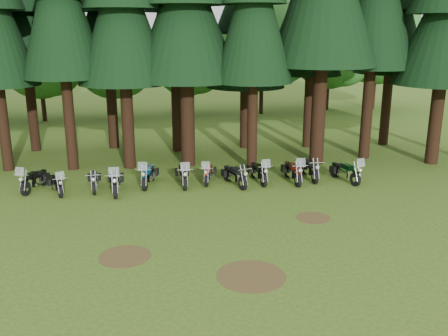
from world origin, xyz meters
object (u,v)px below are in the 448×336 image
at_px(motorcycle_1, 57,185).
at_px(motorcycle_3, 116,182).
at_px(motorcycle_2, 94,181).
at_px(motorcycle_4, 148,176).
at_px(motorcycle_6, 208,174).
at_px(motorcycle_11, 345,172).
at_px(motorcycle_5, 183,176).
at_px(motorcycle_8, 259,173).
at_px(motorcycle_9, 293,172).
at_px(motorcycle_0, 34,181).
at_px(motorcycle_10, 310,169).
at_px(motorcycle_7, 235,176).

bearing_deg(motorcycle_1, motorcycle_3, -27.62).
bearing_deg(motorcycle_2, motorcycle_4, 1.60).
bearing_deg(motorcycle_6, motorcycle_11, 6.49).
bearing_deg(motorcycle_5, motorcycle_4, 170.40).
bearing_deg(motorcycle_1, motorcycle_8, -19.43).
height_order(motorcycle_9, motorcycle_11, motorcycle_9).
xyz_separation_m(motorcycle_0, motorcycle_9, (12.58, -0.48, 0.03)).
bearing_deg(motorcycle_4, motorcycle_10, 12.20).
bearing_deg(motorcycle_8, motorcycle_0, 172.73).
height_order(motorcycle_1, motorcycle_5, motorcycle_5).
relative_size(motorcycle_0, motorcycle_8, 0.97).
distance_m(motorcycle_0, motorcycle_7, 9.61).
distance_m(motorcycle_5, motorcycle_9, 5.51).
relative_size(motorcycle_8, motorcycle_11, 1.01).
bearing_deg(motorcycle_1, motorcycle_9, -20.94).
distance_m(motorcycle_2, motorcycle_4, 2.60).
distance_m(motorcycle_6, motorcycle_8, 2.53).
xyz_separation_m(motorcycle_3, motorcycle_10, (9.74, 0.85, -0.02)).
relative_size(motorcycle_1, motorcycle_5, 0.86).
bearing_deg(motorcycle_6, motorcycle_2, -161.86).
relative_size(motorcycle_3, motorcycle_7, 1.12).
relative_size(motorcycle_3, motorcycle_9, 1.02).
bearing_deg(motorcycle_9, motorcycle_4, 174.01).
xyz_separation_m(motorcycle_0, motorcycle_6, (8.37, 0.10, -0.04)).
bearing_deg(motorcycle_6, motorcycle_10, 12.36).
bearing_deg(motorcycle_2, motorcycle_10, -3.42).
bearing_deg(motorcycle_11, motorcycle_2, 160.37).
bearing_deg(motorcycle_4, motorcycle_7, 4.30).
bearing_deg(motorcycle_7, motorcycle_9, -15.79).
height_order(motorcycle_4, motorcycle_8, motorcycle_4).
xyz_separation_m(motorcycle_1, motorcycle_11, (14.10, -0.20, 0.05)).
relative_size(motorcycle_6, motorcycle_8, 0.91).
distance_m(motorcycle_4, motorcycle_7, 4.25).
relative_size(motorcycle_5, motorcycle_9, 0.96).
distance_m(motorcycle_5, motorcycle_11, 8.16).
bearing_deg(motorcycle_7, motorcycle_4, 153.38).
bearing_deg(motorcycle_5, motorcycle_3, -170.31).
distance_m(motorcycle_2, motorcycle_8, 8.07).
height_order(motorcycle_3, motorcycle_9, motorcycle_3).
xyz_separation_m(motorcycle_1, motorcycle_7, (8.47, -0.00, 0.04)).
xyz_separation_m(motorcycle_4, motorcycle_6, (2.99, 0.11, -0.05)).
relative_size(motorcycle_0, motorcycle_4, 0.95).
bearing_deg(motorcycle_2, motorcycle_0, 169.32).
relative_size(motorcycle_3, motorcycle_5, 1.06).
distance_m(motorcycle_4, motorcycle_6, 2.99).
bearing_deg(motorcycle_1, motorcycle_2, -10.94).
xyz_separation_m(motorcycle_3, motorcycle_6, (4.51, 1.00, -0.08)).
distance_m(motorcycle_5, motorcycle_7, 2.54).
bearing_deg(motorcycle_10, motorcycle_0, 179.60).
relative_size(motorcycle_3, motorcycle_4, 1.05).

